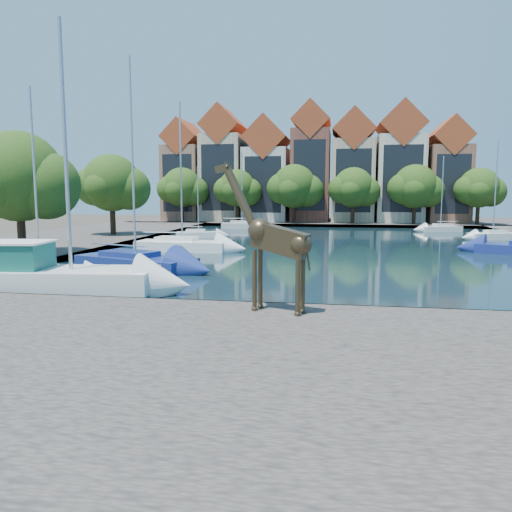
# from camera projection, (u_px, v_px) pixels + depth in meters

# --- Properties ---
(ground) EXTENTS (160.00, 160.00, 0.00)m
(ground) POSITION_uv_depth(u_px,v_px,m) (336.00, 317.00, 18.68)
(ground) COLOR #38332B
(ground) RESTS_ON ground
(water_basin) EXTENTS (38.00, 50.00, 0.08)m
(water_basin) POSITION_uv_depth(u_px,v_px,m) (337.00, 247.00, 42.17)
(water_basin) COLOR black
(water_basin) RESTS_ON ground
(near_quay) EXTENTS (50.00, 14.00, 0.50)m
(near_quay) POSITION_uv_depth(u_px,v_px,m) (334.00, 380.00, 11.80)
(near_quay) COLOR #544E49
(near_quay) RESTS_ON ground
(far_quay) EXTENTS (60.00, 16.00, 0.50)m
(far_quay) POSITION_uv_depth(u_px,v_px,m) (338.00, 223.00, 73.47)
(far_quay) COLOR #544E49
(far_quay) RESTS_ON ground
(left_quay) EXTENTS (14.00, 52.00, 0.50)m
(left_quay) POSITION_uv_depth(u_px,v_px,m) (64.00, 240.00, 46.15)
(left_quay) COLOR #544E49
(left_quay) RESTS_ON ground
(townhouse_west_end) EXTENTS (5.44, 9.18, 14.93)m
(townhouse_west_end) POSITION_uv_depth(u_px,v_px,m) (186.00, 175.00, 76.24)
(townhouse_west_end) COLOR #8D634C
(townhouse_west_end) RESTS_ON far_quay
(townhouse_west_mid) EXTENTS (5.94, 9.18, 16.79)m
(townhouse_west_mid) POSITION_uv_depth(u_px,v_px,m) (225.00, 169.00, 75.17)
(townhouse_west_mid) COLOR #BFAD93
(townhouse_west_mid) RESTS_ON far_quay
(townhouse_west_inner) EXTENTS (6.43, 9.18, 15.15)m
(townhouse_west_inner) POSITION_uv_depth(u_px,v_px,m) (267.00, 174.00, 74.24)
(townhouse_west_inner) COLOR beige
(townhouse_west_inner) RESTS_ON far_quay
(townhouse_center) EXTENTS (5.44, 9.18, 16.93)m
(townhouse_center) POSITION_uv_depth(u_px,v_px,m) (311.00, 167.00, 73.07)
(townhouse_center) COLOR brown
(townhouse_center) RESTS_ON far_quay
(townhouse_east_inner) EXTENTS (5.94, 9.18, 15.79)m
(townhouse_east_inner) POSITION_uv_depth(u_px,v_px,m) (353.00, 171.00, 72.19)
(townhouse_east_inner) COLOR tan
(townhouse_east_inner) RESTS_ON far_quay
(townhouse_east_mid) EXTENTS (6.43, 9.18, 16.65)m
(townhouse_east_mid) POSITION_uv_depth(u_px,v_px,m) (399.00, 168.00, 71.10)
(townhouse_east_mid) COLOR beige
(townhouse_east_mid) RESTS_ON far_quay
(townhouse_east_end) EXTENTS (5.44, 9.18, 14.43)m
(townhouse_east_end) POSITION_uv_depth(u_px,v_px,m) (446.00, 175.00, 70.18)
(townhouse_east_end) COLOR brown
(townhouse_east_end) RESTS_ON far_quay
(far_tree_far_west) EXTENTS (7.28, 5.60, 7.68)m
(far_tree_far_west) POSITION_uv_depth(u_px,v_px,m) (183.00, 189.00, 70.96)
(far_tree_far_west) COLOR #332114
(far_tree_far_west) RESTS_ON far_quay
(far_tree_west) EXTENTS (6.76, 5.20, 7.36)m
(far_tree_west) POSITION_uv_depth(u_px,v_px,m) (238.00, 189.00, 69.70)
(far_tree_west) COLOR #332114
(far_tree_west) RESTS_ON far_quay
(far_tree_mid_west) EXTENTS (7.80, 6.00, 8.00)m
(far_tree_mid_west) POSITION_uv_depth(u_px,v_px,m) (295.00, 188.00, 68.38)
(far_tree_mid_west) COLOR #332114
(far_tree_mid_west) RESTS_ON far_quay
(far_tree_mid_east) EXTENTS (7.02, 5.40, 7.52)m
(far_tree_mid_east) POSITION_uv_depth(u_px,v_px,m) (354.00, 189.00, 67.12)
(far_tree_mid_east) COLOR #332114
(far_tree_mid_east) RESTS_ON far_quay
(far_tree_east) EXTENTS (7.54, 5.80, 7.84)m
(far_tree_east) POSITION_uv_depth(u_px,v_px,m) (416.00, 188.00, 65.83)
(far_tree_east) COLOR #332114
(far_tree_east) RESTS_ON far_quay
(far_tree_far_east) EXTENTS (6.76, 5.20, 7.36)m
(far_tree_far_east) POSITION_uv_depth(u_px,v_px,m) (480.00, 189.00, 64.57)
(far_tree_far_east) COLOR #332114
(far_tree_far_east) RESTS_ON far_quay
(side_tree_left_near) EXTENTS (7.80, 6.00, 8.20)m
(side_tree_left_near) POSITION_uv_depth(u_px,v_px,m) (20.00, 180.00, 33.07)
(side_tree_left_near) COLOR #332114
(side_tree_left_near) RESTS_ON left_quay
(side_tree_left_far) EXTENTS (7.28, 5.60, 7.88)m
(side_tree_left_far) POSITION_uv_depth(u_px,v_px,m) (113.00, 185.00, 48.91)
(side_tree_left_far) COLOR #332114
(side_tree_left_far) RESTS_ON left_quay
(giraffe_statue) EXTENTS (3.55, 1.48, 5.18)m
(giraffe_statue) POSITION_uv_depth(u_px,v_px,m) (273.00, 239.00, 17.27)
(giraffe_statue) COLOR #392E1C
(giraffe_statue) RESTS_ON near_quay
(motorsailer) EXTENTS (10.08, 3.91, 11.97)m
(motorsailer) POSITION_uv_depth(u_px,v_px,m) (39.00, 273.00, 22.61)
(motorsailer) COLOR white
(motorsailer) RESTS_ON water_basin
(sailboat_left_a) EXTENTS (5.66, 3.60, 9.61)m
(sailboat_left_a) POSITION_uv_depth(u_px,v_px,m) (40.00, 274.00, 24.86)
(sailboat_left_a) COLOR white
(sailboat_left_a) RESTS_ON water_basin
(sailboat_left_b) EXTENTS (8.11, 5.17, 12.39)m
(sailboat_left_b) POSITION_uv_depth(u_px,v_px,m) (136.00, 259.00, 30.08)
(sailboat_left_b) COLOR navy
(sailboat_left_b) RESTS_ON water_basin
(sailboat_left_c) EXTENTS (7.19, 2.72, 11.37)m
(sailboat_left_c) POSITION_uv_depth(u_px,v_px,m) (182.00, 243.00, 39.09)
(sailboat_left_c) COLOR white
(sailboat_left_c) RESTS_ON water_basin
(sailboat_left_d) EXTENTS (4.66, 2.52, 7.17)m
(sailboat_left_d) POSITION_uv_depth(u_px,v_px,m) (198.00, 233.00, 50.58)
(sailboat_left_d) COLOR silver
(sailboat_left_d) RESTS_ON water_basin
(sailboat_left_e) EXTENTS (5.29, 2.22, 9.62)m
(sailboat_left_e) POSITION_uv_depth(u_px,v_px,m) (242.00, 224.00, 63.60)
(sailboat_left_e) COLOR beige
(sailboat_left_e) RESTS_ON water_basin
(sailboat_right_c) EXTENTS (4.86, 2.96, 9.54)m
(sailboat_right_c) POSITION_uv_depth(u_px,v_px,m) (493.00, 234.00, 48.63)
(sailboat_right_c) COLOR silver
(sailboat_right_c) RESTS_ON water_basin
(sailboat_right_d) EXTENTS (5.09, 3.17, 8.76)m
(sailboat_right_d) POSITION_uv_depth(u_px,v_px,m) (440.00, 227.00, 58.75)
(sailboat_right_d) COLOR silver
(sailboat_right_d) RESTS_ON water_basin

